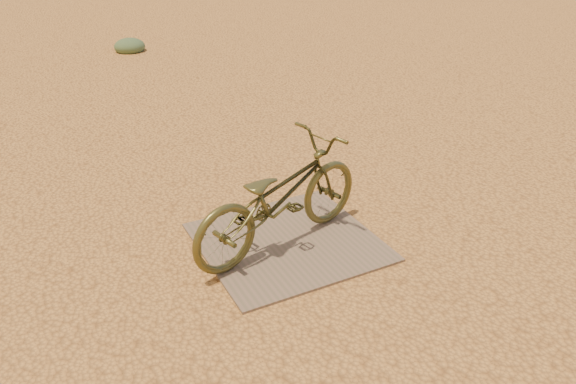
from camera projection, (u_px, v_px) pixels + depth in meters
ground at (266, 293)px, 4.04m from camera, size 120.00×120.00×0.00m
plywood_board at (288, 242)px, 4.63m from camera, size 1.39×1.33×0.02m
bicycle at (279, 196)px, 4.39m from camera, size 1.76×0.99×0.87m
kale_b at (130, 51)px, 10.52m from camera, size 0.57×0.57×0.31m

